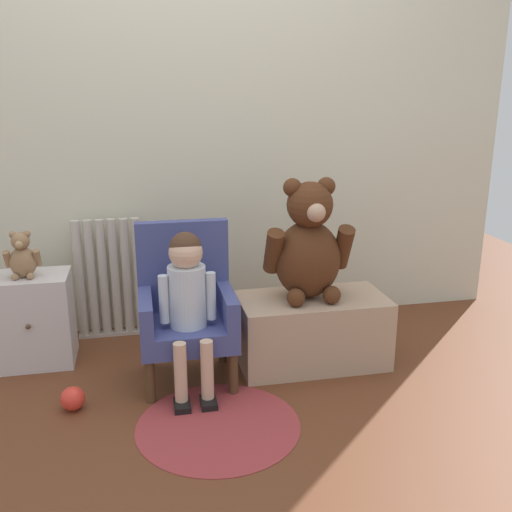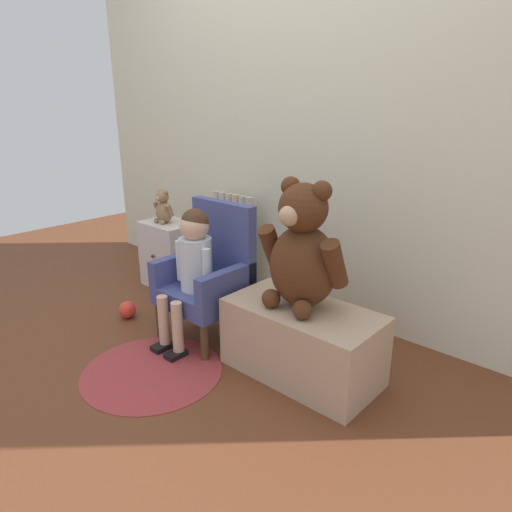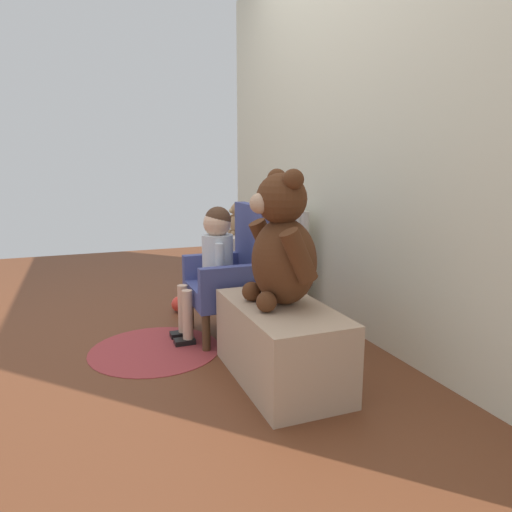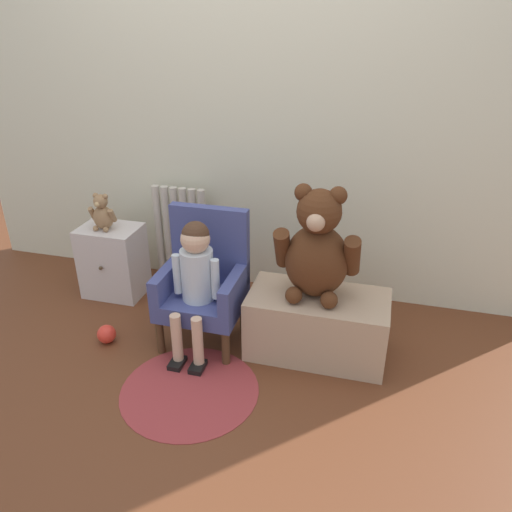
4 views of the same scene
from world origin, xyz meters
The scene contains 11 objects.
ground_plane centered at (0.00, 0.00, 0.00)m, with size 6.00×6.00×0.00m, color brown.
back_wall centered at (0.00, 1.09, 1.20)m, with size 3.80×0.05×2.40m, color beige.
radiator centered at (-0.43, 0.96, 0.33)m, with size 0.37×0.05×0.67m.
small_dresser centered at (-0.79, 0.70, 0.23)m, with size 0.37×0.30×0.46m.
child_armchair centered at (-0.06, 0.41, 0.35)m, with size 0.43×0.39×0.74m.
child_figure centered at (-0.06, 0.29, 0.48)m, with size 0.25×0.35×0.73m.
low_bench centered at (0.56, 0.42, 0.17)m, with size 0.73×0.38×0.35m, color tan.
large_teddy_bear centered at (0.54, 0.43, 0.61)m, with size 0.43×0.30×0.59m.
small_teddy_bear centered at (-0.81, 0.68, 0.56)m, with size 0.17×0.12×0.23m.
floor_rug centered at (0.02, -0.06, 0.00)m, with size 0.68×0.68×0.01m, color #993336.
toy_ball centered at (-0.57, 0.20, 0.05)m, with size 0.10×0.10×0.10m, color red.
Camera 2 is at (1.68, -1.14, 1.25)m, focal length 32.00 mm.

